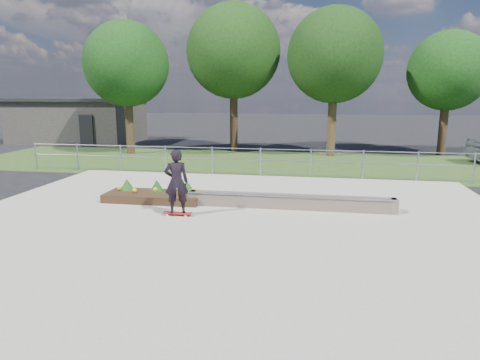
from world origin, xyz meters
name	(u,v)px	position (x,y,z in m)	size (l,w,h in m)	color
ground	(221,238)	(0.00, 0.00, 0.00)	(120.00, 120.00, 0.00)	black
grass_verge	(269,163)	(0.00, 11.00, 0.01)	(30.00, 8.00, 0.02)	#2C451B
concrete_slab	(221,237)	(0.00, 0.00, 0.03)	(15.00, 15.00, 0.06)	#9F9C8D
fence	(261,158)	(0.00, 7.50, 0.77)	(20.06, 0.06, 1.20)	#9B9DA4
building	(78,120)	(-14.00, 18.00, 1.51)	(8.40, 5.40, 3.00)	#312F2B
tree_far_left	(126,64)	(-8.00, 13.00, 4.85)	(4.55, 4.55, 7.15)	#322214
tree_mid_left	(234,52)	(-2.50, 15.00, 5.61)	(5.25, 5.25, 8.25)	black
tree_mid_right	(335,56)	(3.00, 14.00, 5.23)	(4.90, 4.90, 7.70)	#372716
tree_far_right	(448,71)	(9.00, 15.50, 4.48)	(4.20, 4.20, 6.60)	#342015
grind_ledge	(289,202)	(1.44, 2.69, 0.26)	(6.00, 0.44, 0.43)	brown
planter_bed	(155,194)	(-2.75, 2.94, 0.24)	(3.00, 1.20, 0.61)	black
skateboarder	(176,182)	(-1.53, 1.42, 1.01)	(0.80, 0.59, 1.83)	white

